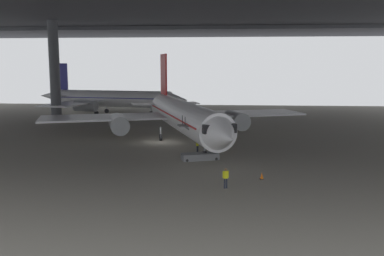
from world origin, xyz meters
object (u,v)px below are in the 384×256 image
(airplane_main, at_px, (183,116))
(boarding_stairs, at_px, (199,153))
(baggage_tug, at_px, (117,129))
(crew_worker_by_stairs, at_px, (197,145))
(traffic_cone_orange, at_px, (262,176))
(crew_worker_near_nose, at_px, (226,177))
(airplane_distant, at_px, (109,99))

(airplane_main, xyz_separation_m, boarding_stairs, (2.81, -10.05, -2.76))
(airplane_main, height_order, baggage_tug, airplane_main)
(airplane_main, distance_m, baggage_tug, 13.77)
(crew_worker_by_stairs, xyz_separation_m, baggage_tug, (-13.21, 14.70, -0.49))
(traffic_cone_orange, relative_size, baggage_tug, 0.25)
(traffic_cone_orange, bearing_deg, boarding_stairs, 129.00)
(airplane_main, height_order, crew_worker_by_stairs, airplane_main)
(crew_worker_by_stairs, bearing_deg, crew_worker_near_nose, -76.84)
(airplane_main, xyz_separation_m, traffic_cone_orange, (8.77, -17.41, -3.21))
(airplane_main, height_order, airplane_distant, airplane_main)
(boarding_stairs, distance_m, crew_worker_by_stairs, 3.35)
(crew_worker_by_stairs, distance_m, baggage_tug, 19.77)
(crew_worker_near_nose, bearing_deg, traffic_cone_orange, 44.85)
(crew_worker_near_nose, bearing_deg, airplane_main, 105.24)
(crew_worker_near_nose, xyz_separation_m, crew_worker_by_stairs, (-3.23, 13.82, 0.06))
(airplane_main, xyz_separation_m, crew_worker_by_stairs, (2.37, -6.74, -2.48))
(crew_worker_by_stairs, relative_size, airplane_distant, 0.05)
(airplane_distant, bearing_deg, boarding_stairs, -62.95)
(crew_worker_by_stairs, height_order, traffic_cone_orange, crew_worker_by_stairs)
(airplane_main, bearing_deg, baggage_tug, 143.69)
(crew_worker_by_stairs, relative_size, traffic_cone_orange, 2.94)
(crew_worker_near_nose, distance_m, airplane_distant, 57.21)
(crew_worker_near_nose, bearing_deg, baggage_tug, 119.96)
(crew_worker_near_nose, height_order, crew_worker_by_stairs, crew_worker_by_stairs)
(boarding_stairs, xyz_separation_m, traffic_cone_orange, (5.96, -7.36, -0.44))
(airplane_distant, bearing_deg, baggage_tug, -72.24)
(boarding_stairs, height_order, crew_worker_near_nose, boarding_stairs)
(airplane_distant, xyz_separation_m, traffic_cone_orange, (27.10, -48.76, -2.97))
(airplane_distant, relative_size, baggage_tug, 13.63)
(boarding_stairs, xyz_separation_m, baggage_tug, (-13.65, 18.01, -0.21))
(airplane_main, relative_size, crew_worker_near_nose, 21.83)
(crew_worker_near_nose, bearing_deg, crew_worker_by_stairs, 103.16)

